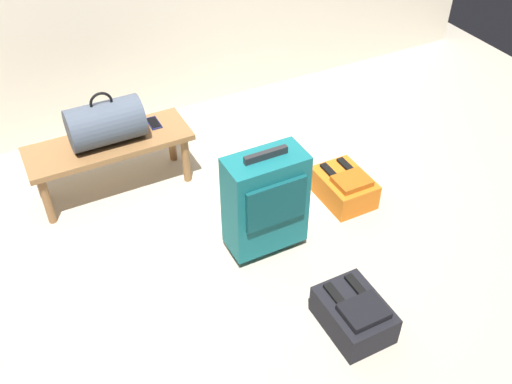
# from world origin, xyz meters

# --- Properties ---
(ground_plane) EXTENTS (6.60, 6.60, 0.00)m
(ground_plane) POSITION_xyz_m (0.00, 0.00, 0.00)
(ground_plane) COLOR #B2A893
(bench) EXTENTS (1.00, 0.36, 0.37)m
(bench) POSITION_xyz_m (-0.38, 0.82, 0.31)
(bench) COLOR olive
(bench) RESTS_ON ground
(duffel_bag_slate) EXTENTS (0.44, 0.26, 0.34)m
(duffel_bag_slate) POSITION_xyz_m (-0.37, 0.82, 0.50)
(duffel_bag_slate) COLOR #475160
(duffel_bag_slate) RESTS_ON bench
(cell_phone) EXTENTS (0.07, 0.14, 0.01)m
(cell_phone) POSITION_xyz_m (-0.07, 0.88, 0.37)
(cell_phone) COLOR #191E4C
(cell_phone) RESTS_ON bench
(suitcase_upright_teal) EXTENTS (0.43, 0.25, 0.67)m
(suitcase_upright_teal) POSITION_xyz_m (0.23, -0.08, 0.34)
(suitcase_upright_teal) COLOR #14666B
(suitcase_upright_teal) RESTS_ON ground
(backpack_dark) EXTENTS (0.28, 0.38, 0.21)m
(backpack_dark) POSITION_xyz_m (0.36, -0.78, 0.09)
(backpack_dark) COLOR black
(backpack_dark) RESTS_ON ground
(backpack_orange) EXTENTS (0.28, 0.38, 0.21)m
(backpack_orange) POSITION_xyz_m (0.87, 0.07, 0.09)
(backpack_orange) COLOR orange
(backpack_orange) RESTS_ON ground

